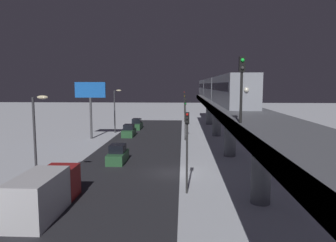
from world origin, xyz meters
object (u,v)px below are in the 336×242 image
object	(u,v)px
sedan_green_3	(129,131)
traffic_light_near	(187,141)
subway_train	(215,88)
sedan_green_4	(118,155)
traffic_light_far	(185,104)
box_truck	(45,192)
traffic_light_distant	(184,99)
rail_signal	(242,78)
sedan_green_2	(137,125)
traffic_light_mid	(185,113)
commercial_billboard	(90,95)

from	to	relation	value
sedan_green_3	traffic_light_near	distance (m)	29.06
subway_train	sedan_green_4	xyz separation A→B (m)	(12.78, 22.26, -7.15)
sedan_green_4	traffic_light_far	world-z (taller)	traffic_light_far
box_truck	traffic_light_distant	xyz separation A→B (m)	(-9.50, -75.64, 2.85)
rail_signal	sedan_green_4	distance (m)	19.70
rail_signal	box_truck	bearing A→B (deg)	-2.80
sedan_green_2	sedan_green_3	size ratio (longest dim) A/B	1.10
box_truck	traffic_light_distant	distance (m)	76.29
box_truck	traffic_light_mid	world-z (taller)	traffic_light_mid
rail_signal	box_truck	size ratio (longest dim) A/B	0.54
box_truck	commercial_billboard	bearing A→B (deg)	-79.50
subway_train	traffic_light_near	world-z (taller)	subway_train
traffic_light_far	traffic_light_distant	bearing A→B (deg)	-90.00
subway_train	traffic_light_far	bearing A→B (deg)	-71.44
sedan_green_3	sedan_green_4	xyz separation A→B (m)	(-1.80, 17.59, 0.00)
sedan_green_2	traffic_light_distant	size ratio (longest dim) A/B	0.75
traffic_light_near	commercial_billboard	world-z (taller)	commercial_billboard
sedan_green_3	subway_train	bearing A→B (deg)	-162.27
subway_train	box_truck	world-z (taller)	subway_train
rail_signal	traffic_light_mid	bearing A→B (deg)	-83.62
subway_train	rail_signal	size ratio (longest dim) A/B	13.87
sedan_green_2	box_truck	distance (m)	40.24
traffic_light_mid	traffic_light_distant	distance (m)	47.70
sedan_green_3	traffic_light_near	bearing A→B (deg)	108.80
subway_train	traffic_light_distant	distance (m)	40.10
traffic_light_near	traffic_light_distant	world-z (taller)	same
box_truck	traffic_light_far	world-z (taller)	traffic_light_far
sedan_green_2	sedan_green_3	xyz separation A→B (m)	(-0.00, 8.83, -0.00)
traffic_light_near	traffic_light_mid	world-z (taller)	same
sedan_green_4	box_truck	xyz separation A→B (m)	(2.00, 13.82, 0.55)
sedan_green_2	traffic_light_mid	size ratio (longest dim) A/B	0.75
box_truck	commercial_billboard	xyz separation A→B (m)	(5.33, -28.74, 5.48)
traffic_light_far	commercial_billboard	distance (m)	27.54
sedan_green_2	traffic_light_distant	world-z (taller)	traffic_light_distant
sedan_green_2	box_truck	bearing A→B (deg)	89.72
traffic_light_near	commercial_billboard	distance (m)	28.88
rail_signal	traffic_light_far	world-z (taller)	rail_signal
traffic_light_near	traffic_light_mid	bearing A→B (deg)	-90.00
traffic_light_near	commercial_billboard	xyz separation A→B (m)	(14.83, -24.65, 2.63)
sedan_green_3	box_truck	distance (m)	31.41
rail_signal	sedan_green_3	size ratio (longest dim) A/B	0.92
sedan_green_2	traffic_light_far	world-z (taller)	traffic_light_far
sedan_green_3	commercial_billboard	world-z (taller)	commercial_billboard
rail_signal	sedan_green_2	distance (m)	43.48
sedan_green_3	commercial_billboard	xyz separation A→B (m)	(5.53, 2.67, 6.03)
sedan_green_3	commercial_billboard	distance (m)	8.61
traffic_light_near	traffic_light_far	size ratio (longest dim) A/B	1.00
sedan_green_4	commercial_billboard	world-z (taller)	commercial_billboard
subway_train	rail_signal	xyz separation A→B (m)	(2.09, 36.69, 0.95)
traffic_light_near	traffic_light_mid	xyz separation A→B (m)	(0.00, -23.85, 0.00)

